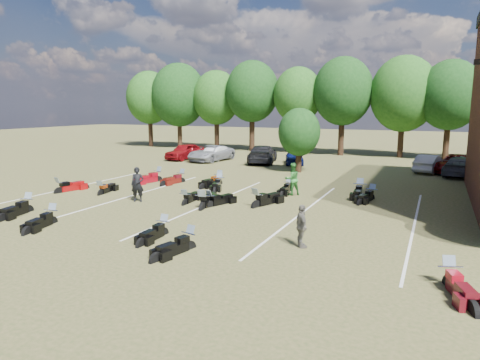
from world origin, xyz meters
The scene contains 33 objects.
ground centered at (0.00, 0.00, 0.00)m, with size 160.00×160.00×0.00m, color brown.
car_0 centered at (-14.32, 18.74, 0.76)m, with size 1.81×4.49×1.53m, color maroon.
car_1 centered at (-11.17, 19.67, 0.67)m, with size 1.42×4.06×1.34m, color silver.
car_2 centered at (-11.50, 18.81, 0.73)m, with size 2.41×5.22×1.45m, color gray.
car_3 centered at (-6.57, 19.43, 0.80)m, with size 2.25×5.52×1.60m, color black.
car_4 centered at (-3.70, 19.83, 0.65)m, with size 1.53×3.81×1.30m, color #0B1450.
car_5 centered at (7.20, 19.77, 0.68)m, with size 1.44×4.14×1.36m, color #ABACA7.
car_6 centered at (9.09, 20.01, 0.71)m, with size 2.35×5.10×1.42m, color #600506.
car_7 centered at (9.38, 18.65, 0.72)m, with size 2.02×4.96×1.44m, color #323135.
person_black centered at (-6.70, 1.83, 0.93)m, with size 0.68×0.45×1.87m, color black.
person_green centered at (0.23, 6.98, 0.93)m, with size 0.91×0.71×1.87m, color #2A712A.
person_grey centered at (3.43, -1.80, 0.79)m, with size 0.93×0.39×1.59m, color #5A574D.
motorcycle_1 centered at (-10.10, -2.25, 0.00)m, with size 0.75×2.35×1.31m, color black, non-canonical shape.
motorcycle_2 centered at (-7.35, -3.27, 0.00)m, with size 0.70×2.19×1.22m, color black, non-canonical shape.
motorcycle_3 centered at (-1.98, -2.64, 0.00)m, with size 0.66×2.06×1.15m, color black, non-canonical shape.
motorcycle_4 centered at (-0.15, -3.68, 0.00)m, with size 0.69×2.16×1.20m, color black, non-canonical shape.
motorcycle_6 centered at (8.22, -3.37, 0.00)m, with size 0.70×2.21×1.23m, color #4C0A12, non-canonical shape.
motorcycle_7 centered at (-12.41, 1.77, 0.00)m, with size 0.75×2.35×1.31m, color maroon, non-canonical shape.
motorcycle_8 centered at (-9.81, 2.40, 0.00)m, with size 0.67×2.09×1.17m, color black, non-canonical shape.
motorcycle_9 centered at (-2.71, 1.77, 0.00)m, with size 0.80×2.51×1.40m, color black, non-canonical shape.
motorcycle_10 centered at (-4.04, 2.28, 0.00)m, with size 0.65×2.05×1.14m, color black, non-canonical shape.
motorcycle_11 centered at (-2.60, 2.37, 0.00)m, with size 0.70×2.21×1.23m, color black, non-canonical shape.
motorcycle_12 centered at (-0.44, 3.29, 0.00)m, with size 0.79×2.49×1.39m, color black, non-canonical shape.
motorcycle_14 centered at (-7.82, 7.84, 0.00)m, with size 0.72×2.25×1.26m, color #51100B, non-canonical shape.
motorcycle_15 centered at (-9.48, 7.52, 0.00)m, with size 0.79×2.49×1.39m, color maroon, non-canonical shape.
motorcycle_16 centered at (-4.64, 7.29, 0.00)m, with size 0.72×2.27×1.27m, color black, non-canonical shape.
motorcycle_17 centered at (-5.13, 8.13, 0.00)m, with size 0.75×2.35×1.31m, color black, non-canonical shape.
motorcycle_18 centered at (-0.24, 7.80, 0.00)m, with size 0.66×2.09×1.16m, color black, non-canonical shape.
motorcycle_19 centered at (4.59, 7.57, 0.00)m, with size 0.68×2.14×1.19m, color black, non-canonical shape.
motorcycle_20 centered at (3.79, 8.53, 0.00)m, with size 0.77×2.43×1.35m, color black, non-canonical shape.
tree_line centered at (-1.00, 29.00, 6.31)m, with size 56.00×6.00×9.79m.
young_tree_midfield centered at (-2.00, 15.50, 3.09)m, with size 3.20×3.20×4.70m.
parking_lines centered at (-3.00, 3.00, 0.01)m, with size 20.10×14.00×0.01m.
Camera 1 is at (7.64, -16.20, 5.04)m, focal length 32.00 mm.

